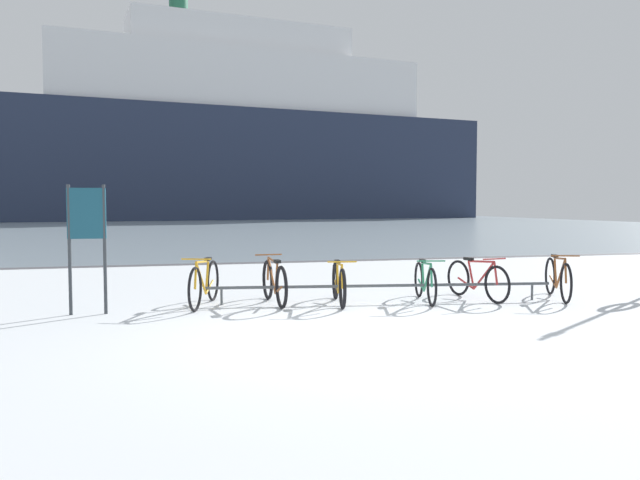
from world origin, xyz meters
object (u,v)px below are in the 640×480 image
(bicycle_2, at_px, (339,283))
(bicycle_3, at_px, (425,282))
(info_sign, at_px, (87,227))
(bicycle_0, at_px, (204,283))
(bicycle_5, at_px, (558,278))
(bicycle_4, at_px, (477,280))
(ferry_ship, at_px, (248,139))
(bicycle_1, at_px, (274,282))

(bicycle_2, height_order, bicycle_3, bicycle_2)
(bicycle_2, xyz_separation_m, info_sign, (-3.88, 0.00, 0.97))
(bicycle_3, bearing_deg, bicycle_0, 172.48)
(bicycle_5, bearing_deg, bicycle_4, 167.78)
(ferry_ship, bearing_deg, bicycle_1, -97.74)
(bicycle_1, xyz_separation_m, bicycle_2, (1.03, -0.27, -0.02))
(bicycle_0, bearing_deg, info_sign, -169.06)
(bicycle_0, xyz_separation_m, bicycle_4, (4.58, -0.49, -0.03))
(bicycle_1, distance_m, bicycle_3, 2.53)
(bicycle_2, xyz_separation_m, ferry_ship, (6.99, 59.26, 8.40))
(bicycle_5, relative_size, ferry_ship, 0.03)
(bicycle_2, bearing_deg, bicycle_4, -3.56)
(bicycle_1, height_order, bicycle_5, bicycle_5)
(bicycle_4, bearing_deg, bicycle_2, 176.44)
(bicycle_0, bearing_deg, ferry_ship, 81.18)
(bicycle_5, height_order, ferry_ship, ferry_ship)
(bicycle_0, distance_m, info_sign, 1.99)
(bicycle_5, bearing_deg, ferry_ship, 86.95)
(bicycle_2, relative_size, bicycle_4, 0.98)
(info_sign, bearing_deg, bicycle_1, 5.36)
(bicycle_1, bearing_deg, bicycle_5, -8.46)
(bicycle_0, distance_m, bicycle_4, 4.61)
(bicycle_5, height_order, info_sign, info_sign)
(bicycle_4, height_order, ferry_ship, ferry_ship)
(bicycle_2, height_order, bicycle_5, bicycle_5)
(bicycle_1, relative_size, bicycle_3, 1.04)
(bicycle_1, xyz_separation_m, info_sign, (-2.86, -0.27, 0.95))
(bicycle_3, distance_m, bicycle_4, 0.96)
(bicycle_1, bearing_deg, bicycle_2, -14.69)
(bicycle_0, xyz_separation_m, bicycle_5, (5.96, -0.79, -0.01))
(bicycle_5, bearing_deg, bicycle_1, 171.54)
(bicycle_1, xyz_separation_m, bicycle_5, (4.84, -0.72, 0.01))
(bicycle_1, xyz_separation_m, bicycle_3, (2.50, -0.41, -0.02))
(bicycle_2, distance_m, bicycle_5, 3.84)
(bicycle_0, relative_size, bicycle_4, 1.00)
(ferry_ship, bearing_deg, info_sign, -100.39)
(bicycle_1, height_order, bicycle_4, bicycle_1)
(bicycle_1, bearing_deg, info_sign, -174.64)
(bicycle_2, xyz_separation_m, bicycle_3, (1.47, -0.14, -0.00))
(bicycle_1, bearing_deg, ferry_ship, 82.26)
(bicycle_4, relative_size, ferry_ship, 0.03)
(bicycle_4, xyz_separation_m, info_sign, (-6.31, 0.15, 0.96))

